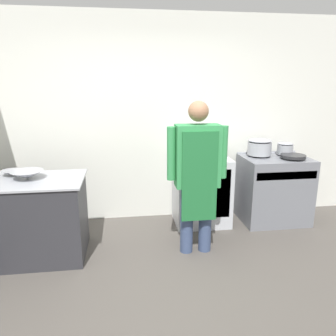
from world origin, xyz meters
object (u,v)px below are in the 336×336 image
at_px(person_cook, 197,170).
at_px(stock_pot, 259,147).
at_px(stove, 274,189).
at_px(mixing_bowl, 27,175).
at_px(fridge_unit, 201,191).
at_px(saute_pan, 293,156).
at_px(sauce_pot, 285,148).

height_order(person_cook, stock_pot, person_cook).
xyz_separation_m(person_cook, stock_pot, (1.03, 0.81, 0.07)).
height_order(stove, mixing_bowl, mixing_bowl).
relative_size(fridge_unit, saute_pan, 2.84).
bearing_deg(saute_pan, person_cook, -157.24).
height_order(stock_pot, sauce_pot, stock_pot).
distance_m(fridge_unit, saute_pan, 1.26).
bearing_deg(stove, saute_pan, -33.22).
distance_m(stove, saute_pan, 0.52).
bearing_deg(person_cook, mixing_bowl, 174.20).
relative_size(stove, sauce_pot, 4.31).
relative_size(mixing_bowl, sauce_pot, 1.59).
height_order(saute_pan, sauce_pot, sauce_pot).
xyz_separation_m(person_cook, sauce_pot, (1.40, 0.81, 0.04)).
bearing_deg(stock_pot, saute_pan, -31.92).
bearing_deg(person_cook, stock_pot, 38.23).
bearing_deg(sauce_pot, fridge_unit, -177.30).
bearing_deg(person_cook, fridge_unit, 72.22).
bearing_deg(stove, stock_pot, 149.28).
xyz_separation_m(mixing_bowl, sauce_pot, (3.16, 0.63, 0.08)).
bearing_deg(mixing_bowl, fridge_unit, 16.12).
relative_size(stove, fridge_unit, 1.01).
bearing_deg(person_cook, sauce_pot, 30.21).
bearing_deg(person_cook, saute_pan, 22.76).
xyz_separation_m(stove, mixing_bowl, (-2.99, -0.52, 0.46)).
bearing_deg(saute_pan, stove, 146.78).
height_order(fridge_unit, stock_pot, stock_pot).
relative_size(stove, person_cook, 0.54).
xyz_separation_m(stove, fridge_unit, (-0.98, 0.06, 0.01)).
bearing_deg(stock_pot, mixing_bowl, -167.22).
bearing_deg(stove, fridge_unit, 176.48).
bearing_deg(mixing_bowl, sauce_pot, 11.35).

